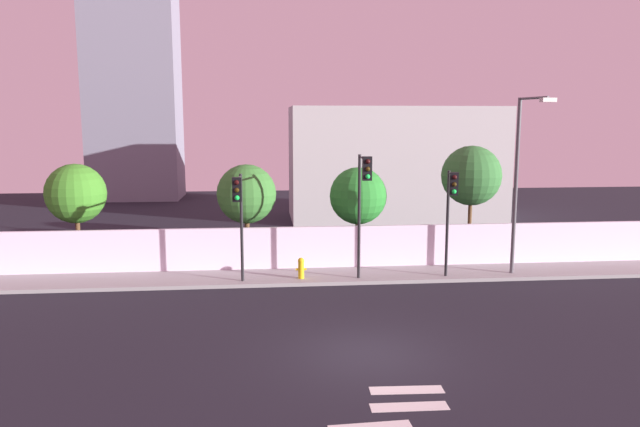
% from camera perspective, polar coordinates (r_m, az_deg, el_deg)
% --- Properties ---
extents(ground_plane, '(80.00, 80.00, 0.00)m').
position_cam_1_polar(ground_plane, '(17.35, 4.45, -13.11)').
color(ground_plane, black).
extents(sidewalk, '(36.00, 2.40, 0.15)m').
position_cam_1_polar(sidewalk, '(25.05, 1.23, -5.98)').
color(sidewalk, gray).
rests_on(sidewalk, ground).
extents(perimeter_wall, '(36.00, 0.18, 1.80)m').
position_cam_1_polar(perimeter_wall, '(26.07, 0.91, -3.19)').
color(perimeter_wall, white).
rests_on(perimeter_wall, sidewalk).
extents(crosswalk_marking, '(3.01, 3.88, 0.01)m').
position_cam_1_polar(crosswalk_marking, '(13.70, 7.48, -19.44)').
color(crosswalk_marking, silver).
rests_on(crosswalk_marking, ground).
extents(traffic_light_left, '(0.35, 1.08, 4.34)m').
position_cam_1_polar(traffic_light_left, '(24.30, 12.35, 1.16)').
color(traffic_light_left, black).
rests_on(traffic_light_left, sidewalk).
extents(traffic_light_center, '(0.35, 1.74, 4.29)m').
position_cam_1_polar(traffic_light_center, '(22.81, -7.71, 0.77)').
color(traffic_light_center, black).
rests_on(traffic_light_center, sidewalk).
extents(traffic_light_right, '(0.35, 1.67, 5.01)m').
position_cam_1_polar(traffic_light_right, '(23.13, 4.14, 2.17)').
color(traffic_light_right, black).
rests_on(traffic_light_right, sidewalk).
extents(street_lamp_curbside, '(0.70, 2.03, 7.24)m').
position_cam_1_polar(street_lamp_curbside, '(25.63, 18.52, 3.75)').
color(street_lamp_curbside, '#4C4C51').
rests_on(street_lamp_curbside, sidewalk).
extents(fire_hydrant, '(0.44, 0.26, 0.86)m').
position_cam_1_polar(fire_hydrant, '(24.31, -1.82, -5.14)').
color(fire_hydrant, gold).
rests_on(fire_hydrant, sidewalk).
extents(roadside_tree_leftmost, '(2.58, 2.58, 4.65)m').
position_cam_1_polar(roadside_tree_leftmost, '(27.95, -22.24, 1.75)').
color(roadside_tree_leftmost, brown).
rests_on(roadside_tree_leftmost, ground).
extents(roadside_tree_midleft, '(2.64, 2.64, 4.58)m').
position_cam_1_polar(roadside_tree_midleft, '(26.78, -7.01, 1.83)').
color(roadside_tree_midleft, brown).
rests_on(roadside_tree_midleft, ground).
extents(roadside_tree_midright, '(2.59, 2.59, 4.41)m').
position_cam_1_polar(roadside_tree_midright, '(27.13, 3.65, 1.67)').
color(roadside_tree_midright, brown).
rests_on(roadside_tree_midright, ground).
extents(roadside_tree_rightmost, '(2.74, 2.74, 5.36)m').
position_cam_1_polar(roadside_tree_rightmost, '(28.34, 14.21, 3.50)').
color(roadside_tree_rightmost, brown).
rests_on(roadside_tree_rightmost, ground).
extents(low_building_distant, '(13.91, 6.00, 7.37)m').
position_cam_1_polar(low_building_distant, '(40.40, 7.14, 4.81)').
color(low_building_distant, '#B0B0B0').
rests_on(low_building_distant, ground).
extents(tower_on_skyline, '(7.21, 5.00, 27.69)m').
position_cam_1_polar(tower_on_skyline, '(52.91, -17.56, 16.44)').
color(tower_on_skyline, gray).
rests_on(tower_on_skyline, ground).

